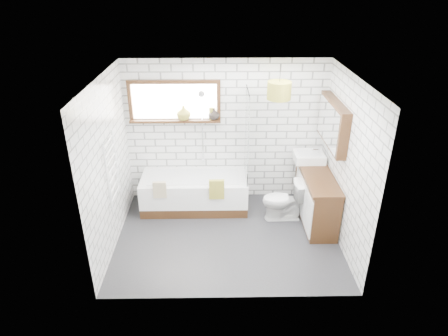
{
  "coord_description": "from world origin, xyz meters",
  "views": [
    {
      "loc": [
        -0.14,
        -5.12,
        3.75
      ],
      "look_at": [
        -0.05,
        0.25,
        1.08
      ],
      "focal_mm": 32.0,
      "sensor_mm": 36.0,
      "label": 1
    }
  ],
  "objects_px": {
    "pendant": "(279,90)",
    "basin": "(309,157)",
    "bathtub": "(195,192)",
    "vanity": "(316,197)",
    "toilet": "(283,200)"
  },
  "relations": [
    {
      "from": "bathtub",
      "to": "toilet",
      "type": "relative_size",
      "value": 2.61
    },
    {
      "from": "vanity",
      "to": "toilet",
      "type": "distance_m",
      "value": 0.54
    },
    {
      "from": "bathtub",
      "to": "vanity",
      "type": "bearing_deg",
      "value": -11.31
    },
    {
      "from": "bathtub",
      "to": "vanity",
      "type": "relative_size",
      "value": 1.24
    },
    {
      "from": "bathtub",
      "to": "vanity",
      "type": "distance_m",
      "value": 2.06
    },
    {
      "from": "bathtub",
      "to": "pendant",
      "type": "bearing_deg",
      "value": -2.72
    },
    {
      "from": "vanity",
      "to": "basin",
      "type": "relative_size",
      "value": 2.92
    },
    {
      "from": "toilet",
      "to": "bathtub",
      "type": "bearing_deg",
      "value": -106.32
    },
    {
      "from": "bathtub",
      "to": "toilet",
      "type": "distance_m",
      "value": 1.53
    },
    {
      "from": "toilet",
      "to": "pendant",
      "type": "distance_m",
      "value": 1.79
    },
    {
      "from": "toilet",
      "to": "basin",
      "type": "bearing_deg",
      "value": 135.0
    },
    {
      "from": "toilet",
      "to": "pendant",
      "type": "height_order",
      "value": "pendant"
    },
    {
      "from": "toilet",
      "to": "pendant",
      "type": "xyz_separation_m",
      "value": [
        -0.13,
        0.33,
        1.75
      ]
    },
    {
      "from": "vanity",
      "to": "pendant",
      "type": "relative_size",
      "value": 3.93
    },
    {
      "from": "pendant",
      "to": "basin",
      "type": "bearing_deg",
      "value": 14.99
    }
  ]
}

